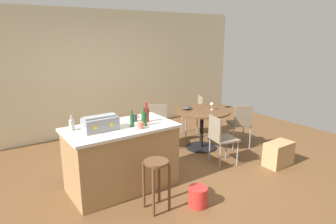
{
  "coord_description": "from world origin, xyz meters",
  "views": [
    {
      "loc": [
        -2.3,
        -3.57,
        2.16
      ],
      "look_at": [
        0.31,
        0.18,
        0.96
      ],
      "focal_mm": 31.56,
      "sensor_mm": 36.0,
      "label": 1
    }
  ],
  "objects_px": {
    "plastic_bucket": "(198,197)",
    "dining_table": "(202,119)",
    "folding_chair_near": "(158,124)",
    "serving_bowl": "(187,108)",
    "folding_chair_far": "(220,136)",
    "wooden_stool": "(156,175)",
    "cardboard_box": "(278,154)",
    "bottle_2": "(144,119)",
    "cup_1": "(141,125)",
    "bottle_0": "(132,120)",
    "folding_chair_left": "(241,122)",
    "folding_chair_right": "(195,112)",
    "bottle_1": "(72,125)",
    "bottle_3": "(146,114)",
    "cup_0": "(134,118)",
    "toolbox": "(100,123)",
    "wine_glass": "(212,104)",
    "kitchen_island": "(122,157)"
  },
  "relations": [
    {
      "from": "plastic_bucket",
      "to": "dining_table",
      "type": "bearing_deg",
      "value": 47.79
    },
    {
      "from": "bottle_0",
      "to": "bottle_3",
      "type": "bearing_deg",
      "value": 16.03
    },
    {
      "from": "toolbox",
      "to": "serving_bowl",
      "type": "distance_m",
      "value": 2.18
    },
    {
      "from": "folding_chair_left",
      "to": "bottle_0",
      "type": "bearing_deg",
      "value": -175.32
    },
    {
      "from": "wooden_stool",
      "to": "folding_chair_left",
      "type": "relative_size",
      "value": 0.76
    },
    {
      "from": "bottle_3",
      "to": "wooden_stool",
      "type": "bearing_deg",
      "value": -112.77
    },
    {
      "from": "folding_chair_far",
      "to": "plastic_bucket",
      "type": "height_order",
      "value": "folding_chair_far"
    },
    {
      "from": "bottle_0",
      "to": "wine_glass",
      "type": "height_order",
      "value": "bottle_0"
    },
    {
      "from": "dining_table",
      "to": "cardboard_box",
      "type": "distance_m",
      "value": 1.51
    },
    {
      "from": "serving_bowl",
      "to": "bottle_1",
      "type": "bearing_deg",
      "value": -167.95
    },
    {
      "from": "toolbox",
      "to": "bottle_0",
      "type": "xyz_separation_m",
      "value": [
        0.43,
        -0.08,
        -0.01
      ]
    },
    {
      "from": "folding_chair_right",
      "to": "wine_glass",
      "type": "xyz_separation_m",
      "value": [
        -0.24,
        -0.78,
        0.36
      ]
    },
    {
      "from": "bottle_2",
      "to": "serving_bowl",
      "type": "relative_size",
      "value": 1.46
    },
    {
      "from": "wooden_stool",
      "to": "serving_bowl",
      "type": "height_order",
      "value": "serving_bowl"
    },
    {
      "from": "folding_chair_left",
      "to": "serving_bowl",
      "type": "height_order",
      "value": "folding_chair_left"
    },
    {
      "from": "folding_chair_near",
      "to": "bottle_2",
      "type": "height_order",
      "value": "bottle_2"
    },
    {
      "from": "wooden_stool",
      "to": "cup_1",
      "type": "relative_size",
      "value": 5.81
    },
    {
      "from": "folding_chair_near",
      "to": "cardboard_box",
      "type": "xyz_separation_m",
      "value": [
        1.23,
        -1.85,
        -0.29
      ]
    },
    {
      "from": "dining_table",
      "to": "cup_1",
      "type": "bearing_deg",
      "value": -156.85
    },
    {
      "from": "folding_chair_left",
      "to": "folding_chair_near",
      "type": "bearing_deg",
      "value": 146.26
    },
    {
      "from": "bottle_0",
      "to": "bottle_3",
      "type": "distance_m",
      "value": 0.29
    },
    {
      "from": "cup_1",
      "to": "plastic_bucket",
      "type": "bearing_deg",
      "value": -62.51
    },
    {
      "from": "dining_table",
      "to": "bottle_2",
      "type": "distance_m",
      "value": 1.85
    },
    {
      "from": "cup_1",
      "to": "plastic_bucket",
      "type": "height_order",
      "value": "cup_1"
    },
    {
      "from": "toolbox",
      "to": "cup_0",
      "type": "xyz_separation_m",
      "value": [
        0.58,
        0.12,
        -0.05
      ]
    },
    {
      "from": "folding_chair_left",
      "to": "folding_chair_right",
      "type": "xyz_separation_m",
      "value": [
        -0.24,
        1.1,
        -0.0
      ]
    },
    {
      "from": "folding_chair_near",
      "to": "plastic_bucket",
      "type": "bearing_deg",
      "value": -108.87
    },
    {
      "from": "folding_chair_far",
      "to": "serving_bowl",
      "type": "bearing_deg",
      "value": 88.06
    },
    {
      "from": "folding_chair_far",
      "to": "bottle_3",
      "type": "relative_size",
      "value": 2.93
    },
    {
      "from": "bottle_2",
      "to": "wine_glass",
      "type": "xyz_separation_m",
      "value": [
        1.84,
        0.59,
        -0.16
      ]
    },
    {
      "from": "bottle_1",
      "to": "kitchen_island",
      "type": "bearing_deg",
      "value": -19.64
    },
    {
      "from": "bottle_2",
      "to": "cup_1",
      "type": "height_order",
      "value": "bottle_2"
    },
    {
      "from": "folding_chair_far",
      "to": "folding_chair_right",
      "type": "bearing_deg",
      "value": 65.66
    },
    {
      "from": "wooden_stool",
      "to": "cardboard_box",
      "type": "bearing_deg",
      "value": -2.02
    },
    {
      "from": "cup_1",
      "to": "serving_bowl",
      "type": "distance_m",
      "value": 1.84
    },
    {
      "from": "bottle_0",
      "to": "folding_chair_left",
      "type": "bearing_deg",
      "value": 4.68
    },
    {
      "from": "bottle_2",
      "to": "cup_1",
      "type": "xyz_separation_m",
      "value": [
        -0.11,
        -0.09,
        -0.06
      ]
    },
    {
      "from": "bottle_1",
      "to": "plastic_bucket",
      "type": "height_order",
      "value": "bottle_1"
    },
    {
      "from": "wine_glass",
      "to": "toolbox",
      "type": "bearing_deg",
      "value": -169.67
    },
    {
      "from": "wooden_stool",
      "to": "folding_chair_far",
      "type": "relative_size",
      "value": 0.78
    },
    {
      "from": "folding_chair_near",
      "to": "serving_bowl",
      "type": "distance_m",
      "value": 0.64
    },
    {
      "from": "cardboard_box",
      "to": "plastic_bucket",
      "type": "xyz_separation_m",
      "value": [
        -1.92,
        -0.16,
        -0.08
      ]
    },
    {
      "from": "kitchen_island",
      "to": "wine_glass",
      "type": "bearing_deg",
      "value": 11.39
    },
    {
      "from": "toolbox",
      "to": "folding_chair_right",
      "type": "bearing_deg",
      "value": 24.57
    },
    {
      "from": "kitchen_island",
      "to": "plastic_bucket",
      "type": "distance_m",
      "value": 1.21
    },
    {
      "from": "folding_chair_far",
      "to": "bottle_0",
      "type": "xyz_separation_m",
      "value": [
        -1.58,
        0.15,
        0.51
      ]
    },
    {
      "from": "toolbox",
      "to": "plastic_bucket",
      "type": "bearing_deg",
      "value": -48.6
    },
    {
      "from": "dining_table",
      "to": "cardboard_box",
      "type": "bearing_deg",
      "value": -68.22
    },
    {
      "from": "bottle_3",
      "to": "cup_0",
      "type": "relative_size",
      "value": 2.41
    },
    {
      "from": "bottle_2",
      "to": "serving_bowl",
      "type": "distance_m",
      "value": 1.71
    }
  ]
}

